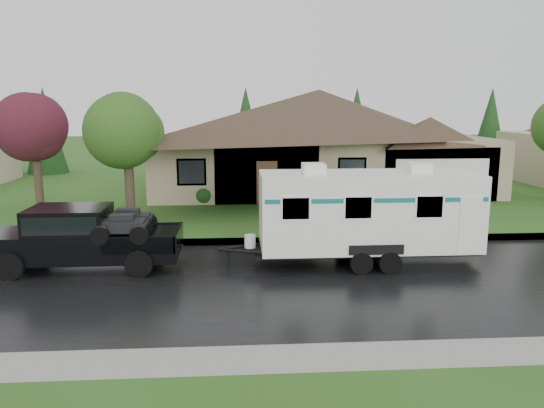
{
  "coord_description": "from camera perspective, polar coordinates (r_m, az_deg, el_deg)",
  "views": [
    {
      "loc": [
        -2.68,
        -16.24,
        4.91
      ],
      "look_at": [
        -1.46,
        2.0,
        1.47
      ],
      "focal_mm": 35.0,
      "sensor_mm": 36.0,
      "label": 1
    }
  ],
  "objects": [
    {
      "name": "pickup_truck",
      "position": [
        17.01,
        -20.01,
        -3.24
      ],
      "size": [
        5.71,
        2.17,
        1.9
      ],
      "color": "black",
      "rests_on": "ground"
    },
    {
      "name": "tree_left_green",
      "position": [
        22.28,
        -15.35,
        7.57
      ],
      "size": [
        3.24,
        3.24,
        5.36
      ],
      "color": "#382B1E",
      "rests_on": "lawn"
    },
    {
      "name": "shrub_row",
      "position": [
        26.31,
        6.48,
        1.26
      ],
      "size": [
        13.6,
        1.0,
        1.0
      ],
      "color": "#143814",
      "rests_on": "lawn"
    },
    {
      "name": "curb",
      "position": [
        19.3,
        4.29,
        -3.9
      ],
      "size": [
        140.0,
        0.5,
        0.15
      ],
      "primitive_type": "cube",
      "color": "gray",
      "rests_on": "ground"
    },
    {
      "name": "travel_trailer",
      "position": [
        16.68,
        10.26,
        -0.71
      ],
      "size": [
        7.04,
        2.47,
        3.16
      ],
      "color": "white",
      "rests_on": "ground"
    },
    {
      "name": "road",
      "position": [
        15.3,
        6.54,
        -8.13
      ],
      "size": [
        140.0,
        8.0,
        0.01
      ],
      "primitive_type": "cube",
      "color": "black",
      "rests_on": "ground"
    },
    {
      "name": "ground",
      "position": [
        17.18,
        5.34,
        -6.02
      ],
      "size": [
        140.0,
        140.0,
        0.0
      ],
      "primitive_type": "plane",
      "color": "#30591C",
      "rests_on": "ground"
    },
    {
      "name": "lawn",
      "position": [
        31.73,
        1.07,
        1.88
      ],
      "size": [
        140.0,
        26.0,
        0.15
      ],
      "primitive_type": "cube",
      "color": "#30591C",
      "rests_on": "ground"
    },
    {
      "name": "house_main",
      "position": [
        30.52,
        5.62,
        8.12
      ],
      "size": [
        19.44,
        10.8,
        6.9
      ],
      "color": "gray",
      "rests_on": "lawn"
    },
    {
      "name": "tree_red",
      "position": [
        26.45,
        -24.19,
        7.05
      ],
      "size": [
        3.08,
        3.08,
        5.09
      ],
      "color": "#382B1E",
      "rests_on": "lawn"
    }
  ]
}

